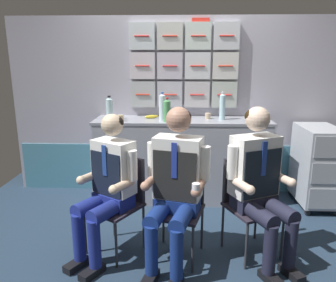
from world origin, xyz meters
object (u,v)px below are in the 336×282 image
Objects in this scene: folding_chair_left at (121,194)px; sparkling_bottle_green at (167,110)px; coffee_cup_spare at (208,116)px; folding_chair_right at (180,197)px; service_trolley at (317,164)px; crew_member_by_counter at (260,178)px; snack_banana at (152,117)px; crew_member_left at (107,182)px; crew_member_right at (175,180)px; folding_chair_by_counter at (247,195)px.

folding_chair_left is 1.17m from sparkling_bottle_green.
folding_chair_right is at bearing -104.76° from coffee_cup_spare.
service_trolley is 1.42m from crew_member_by_counter.
crew_member_by_counter is 1.63m from snack_banana.
crew_member_left is 1.25m from crew_member_by_counter.
crew_member_right is at bearing -77.29° from snack_banana.
folding_chair_left is 1.19m from crew_member_by_counter.
crew_member_by_counter is (1.25, 0.01, 0.04)m from crew_member_left.
crew_member_right is at bearing -173.08° from crew_member_by_counter.
crew_member_right is at bearing -23.32° from folding_chair_left.
folding_chair_right is 1.00× the size of folding_chair_by_counter.
folding_chair_right is at bearing -172.68° from folding_chair_by_counter.
coffee_cup_spare is (-0.33, 1.26, 0.30)m from crew_member_by_counter.
crew_member_left is 1.48× the size of folding_chair_by_counter.
crew_member_right is 0.69m from crew_member_by_counter.
snack_banana is (-1.89, 0.19, 0.50)m from service_trolley.
folding_chair_by_counter is 1.32m from sparkling_bottle_green.
coffee_cup_spare is at bearing 104.72° from crew_member_by_counter.
service_trolley is 0.71× the size of crew_member_right.
service_trolley is at bearing 0.45° from sparkling_bottle_green.
coffee_cup_spare is at bearing 53.72° from folding_chair_left.
sparkling_bottle_green is at bearing -47.54° from snack_banana.
sparkling_bottle_green is at bearing 67.16° from crew_member_left.
crew_member_by_counter is at bearing 0.61° from crew_member_left.
sparkling_bottle_green is at bearing 68.56° from folding_chair_left.
crew_member_by_counter is 1.38m from sparkling_bottle_green.
crew_member_right is at bearing -104.78° from coffee_cup_spare.
sparkling_bottle_green is 4.06× the size of coffee_cup_spare.
crew_member_by_counter reaches higher than service_trolley.
folding_chair_left and folding_chair_by_counter have the same top height.
folding_chair_right is 4.82× the size of snack_banana.
snack_banana reaches higher than folding_chair_left.
sparkling_bottle_green is at bearing 98.87° from folding_chair_right.
crew_member_right is 7.54× the size of snack_banana.
coffee_cup_spare is at bearing 23.64° from sparkling_bottle_green.
folding_chair_left is at bearing -179.04° from folding_chair_by_counter.
crew_member_by_counter is 7.50× the size of snack_banana.
folding_chair_right is at bearing -81.13° from sparkling_bottle_green.
crew_member_by_counter is 19.41× the size of coffee_cup_spare.
folding_chair_left is 1.00× the size of folding_chair_by_counter.
crew_member_left is at bearing 172.94° from crew_member_right.
service_trolley is at bearing -5.85° from snack_banana.
snack_banana is (0.18, 1.14, 0.49)m from folding_chair_left.
crew_member_left reaches higher than folding_chair_left.
folding_chair_right and folding_chair_by_counter have the same top height.
folding_chair_left is at bearing -111.44° from sparkling_bottle_green.
service_trolley is 1.11× the size of folding_chair_right.
snack_banana is at bearing 174.15° from service_trolley.
folding_chair_by_counter is 1.26m from coffee_cup_spare.
coffee_cup_spare is (-1.23, 0.19, 0.52)m from service_trolley.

